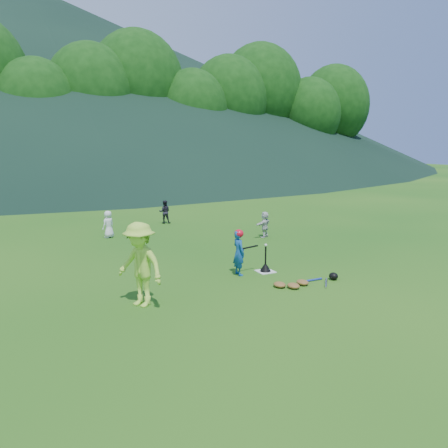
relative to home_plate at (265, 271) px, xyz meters
name	(u,v)px	position (x,y,z in m)	size (l,w,h in m)	color
ground	(265,272)	(0.00, 0.00, -0.01)	(120.00, 120.00, 0.00)	#165012
home_plate	(265,271)	(0.00, 0.00, 0.00)	(0.45, 0.45, 0.02)	silver
baseball	(266,245)	(0.00, 0.00, 0.73)	(0.08, 0.08, 0.08)	white
batter_child	(239,253)	(-0.77, 0.08, 0.59)	(0.43, 0.29, 1.19)	#154A92
adult_coach	(140,265)	(-3.69, -0.94, 0.89)	(1.17, 0.67, 1.81)	#ADE342
fielder_a	(108,224)	(-2.84, 6.31, 0.49)	(0.49, 0.32, 0.99)	white
fielder_b	(165,212)	(-0.04, 8.18, 0.49)	(0.49, 0.38, 1.00)	black
fielder_d	(265,224)	(2.33, 3.81, 0.47)	(0.89, 0.28, 0.96)	silver
batting_tee	(265,267)	(0.00, 0.00, 0.12)	(0.30, 0.30, 0.68)	black
batter_gear	(240,235)	(-0.75, 0.09, 1.07)	(0.73, 0.26, 0.55)	red
equipment_pile	(303,282)	(0.23, -1.36, 0.06)	(1.80, 0.78, 0.19)	olive
outfield_fence	(87,177)	(0.00, 28.00, 0.69)	(70.07, 0.08, 1.33)	gray
tree_line	(74,91)	(0.20, 33.83, 8.20)	(70.04, 11.40, 14.82)	#382314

